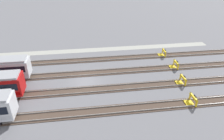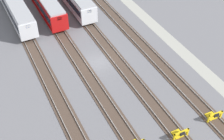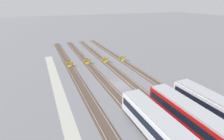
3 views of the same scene
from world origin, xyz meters
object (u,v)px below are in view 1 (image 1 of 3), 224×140
(bumper_stop_near_inner_track, at_px, (175,65))
(bumper_stop_middle_track, at_px, (181,80))
(bumper_stop_far_inner_track, at_px, (191,100))
(bumper_stop_nearest_track, at_px, (163,53))

(bumper_stop_near_inner_track, distance_m, bumper_stop_middle_track, 5.19)
(bumper_stop_middle_track, distance_m, bumper_stop_far_inner_track, 5.16)
(bumper_stop_nearest_track, xyz_separation_m, bumper_stop_near_inner_track, (-0.41, 5.12, 0.00))
(bumper_stop_nearest_track, distance_m, bumper_stop_far_inner_track, 15.39)
(bumper_stop_middle_track, relative_size, bumper_stop_far_inner_track, 1.00)
(bumper_stop_nearest_track, height_order, bumper_stop_near_inner_track, same)
(bumper_stop_near_inner_track, xyz_separation_m, bumper_stop_far_inner_track, (1.68, 10.22, 0.00))
(bumper_stop_nearest_track, bearing_deg, bumper_stop_near_inner_track, 94.54)
(bumper_stop_nearest_track, relative_size, bumper_stop_middle_track, 1.00)
(bumper_stop_nearest_track, height_order, bumper_stop_middle_track, same)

